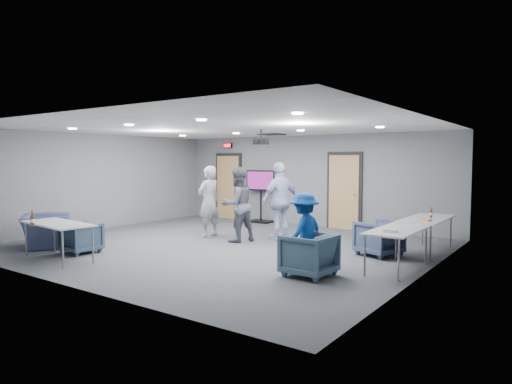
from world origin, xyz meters
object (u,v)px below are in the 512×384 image
Objects in this scene: chair_right_a at (379,238)px; tv_stand at (261,193)px; person_c at (280,201)px; person_a at (209,201)px; chair_front_b at (46,231)px; table_front_left at (58,225)px; bottle_right at (431,214)px; person_b at (237,205)px; projector at (261,141)px; chair_right_c at (309,255)px; chair_front_a at (81,238)px; bottle_front at (32,220)px; person_d at (304,232)px; table_right_b at (398,232)px; table_right_a at (426,220)px.

tv_stand is (-4.83, 2.72, 0.57)m from chair_right_a.
person_a is at bearing -49.12° from person_c.
person_c is at bearing -99.61° from chair_front_b.
table_front_left is 8.19× the size of bottle_right.
person_b is 1.61m from projector.
chair_right_c is 0.43× the size of table_front_left.
person_c is at bearing -169.50° from bottle_right.
chair_front_a is 3.12× the size of bottle_right.
bottle_front is (1.51, -1.13, 0.47)m from chair_front_b.
table_front_left is at bearing -67.25° from chair_right_c.
person_d is 1.24× the size of chair_front_b.
bottle_front is at bearing 122.32° from table_right_b.
projector is (-3.58, 0.88, 1.72)m from table_right_b.
person_d is at bearing 156.47° from table_right_a.
chair_front_a is at bearing 114.52° from table_front_left.
person_d is at bearing -48.47° from tv_stand.
bottle_front is 1.30× the size of bottle_right.
chair_right_a is 6.77m from bottle_front.
table_front_left is (-5.73, -4.96, -0.00)m from table_right_a.
projector is at bearing 76.18° from table_right_b.
person_d reaches higher than bottle_front.
projector reaches higher than person_d.
table_right_b is at bearing 56.19° from chair_right_a.
person_d is 5.04m from bottle_front.
person_a is 0.97× the size of table_right_a.
person_c reaches higher than person_d.
table_front_left is at bearing 118.09° from table_right_b.
chair_front_a is (-2.56, -3.83, -0.64)m from person_c.
person_d is at bearing -162.83° from chair_front_a.
person_d is 3.26m from table_right_a.
table_front_left is at bearing 95.53° from bottle_front.
person_b reaches higher than table_front_left.
bottle_right is (0.05, 0.16, 0.13)m from table_right_a.
bottle_right is (5.13, 1.36, -0.09)m from person_a.
bottle_right reaches higher than table_right_a.
chair_front_a is at bearing -142.79° from chair_front_b.
table_right_a and table_front_left have the same top height.
chair_right_c is at bearing -57.11° from projector.
tv_stand is at bearing -92.54° from chair_front_a.
person_b is at bearing -160.95° from projector.
projector is (-3.63, -1.17, 1.59)m from bottle_right.
person_d reaches higher than bottle_right.
bottle_right is (5.99, 4.46, 0.49)m from chair_front_a.
person_b is 7.91× the size of bottle_right.
table_right_b reaches higher than chair_right_a.
person_c is at bearing -137.55° from chair_right_c.
projector reaches higher than person_b.
table_right_b is (5.94, 2.41, 0.36)m from chair_front_a.
bottle_right is (3.42, 0.63, -0.14)m from person_c.
chair_right_a is 0.71× the size of chair_front_b.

